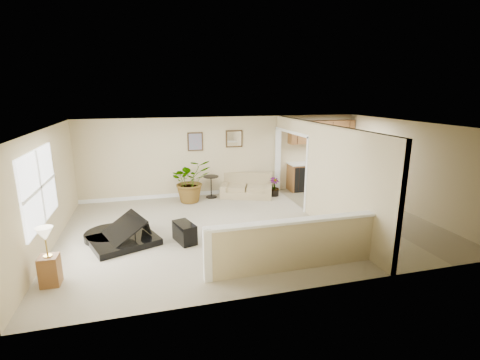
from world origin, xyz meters
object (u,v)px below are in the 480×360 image
object	(u,v)px
piano_bench	(185,232)
lamp_stand	(49,261)
accent_table	(211,184)
palm_plant	(191,181)
piano	(121,219)
small_plant	(274,188)
loveseat	(246,185)

from	to	relation	value
piano_bench	lamp_stand	distance (m)	2.72
accent_table	palm_plant	world-z (taller)	palm_plant
piano	piano_bench	world-z (taller)	piano
piano	palm_plant	size ratio (longest dim) A/B	1.40
palm_plant	small_plant	distance (m)	2.69
piano	small_plant	world-z (taller)	piano
accent_table	small_plant	xyz separation A→B (m)	(1.98, -0.34, -0.19)
palm_plant	lamp_stand	distance (m)	5.07
accent_table	palm_plant	size ratio (longest dim) A/B	0.52
piano_bench	small_plant	distance (m)	4.25
lamp_stand	piano	bearing A→B (deg)	55.36
lamp_stand	loveseat	bearing A→B (deg)	42.12
palm_plant	lamp_stand	bearing A→B (deg)	-125.54
palm_plant	piano_bench	bearing A→B (deg)	-99.91
piano	lamp_stand	distance (m)	1.91
palm_plant	small_plant	xyz separation A→B (m)	(2.66, -0.09, -0.39)
small_plant	palm_plant	bearing A→B (deg)	178.13
small_plant	lamp_stand	distance (m)	6.90
loveseat	palm_plant	distance (m)	1.82
small_plant	lamp_stand	bearing A→B (deg)	-144.23
piano	small_plant	bearing A→B (deg)	7.20
piano_bench	loveseat	xyz separation A→B (m)	(2.30, 3.08, 0.13)
piano_bench	lamp_stand	bearing A→B (deg)	-153.79
piano_bench	accent_table	bearing A→B (deg)	69.59
small_plant	lamp_stand	xyz separation A→B (m)	(-5.60, -4.03, 0.19)
piano	accent_table	xyz separation A→B (m)	(2.53, 2.80, -0.09)
small_plant	piano_bench	bearing A→B (deg)	-138.15
piano	small_plant	distance (m)	5.15
small_plant	piano	bearing A→B (deg)	-151.39
accent_table	lamp_stand	world-z (taller)	lamp_stand
loveseat	small_plant	xyz separation A→B (m)	(0.86, -0.25, -0.10)
palm_plant	accent_table	bearing A→B (deg)	20.65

